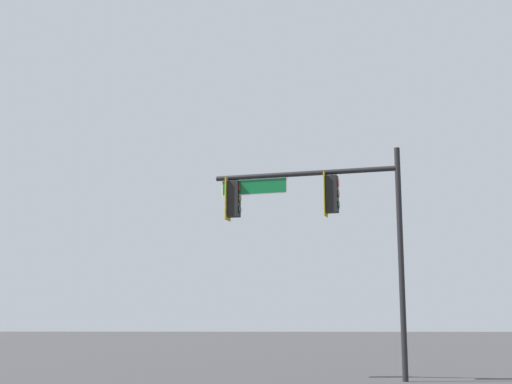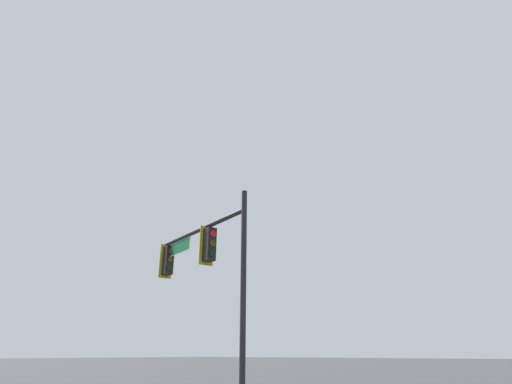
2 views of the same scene
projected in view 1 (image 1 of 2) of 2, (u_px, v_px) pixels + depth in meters
signal_pole_near at (313, 208)px, 21.08m from camera, size 5.50×1.44×6.60m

